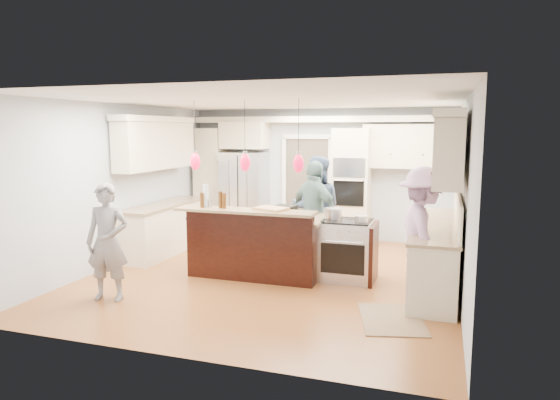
{
  "coord_description": "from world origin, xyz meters",
  "views": [
    {
      "loc": [
        2.45,
        -7.19,
        2.26
      ],
      "look_at": [
        0.0,
        0.35,
        1.15
      ],
      "focal_mm": 32.0,
      "sensor_mm": 36.0,
      "label": 1
    }
  ],
  "objects_px": {
    "island_range": "(349,250)",
    "person_far_left": "(316,208)",
    "person_bar_end": "(107,242)",
    "kitchen_island": "(260,243)",
    "refrigerator": "(244,194)"
  },
  "relations": [
    {
      "from": "refrigerator",
      "to": "person_bar_end",
      "type": "bearing_deg",
      "value": -92.46
    },
    {
      "from": "refrigerator",
      "to": "kitchen_island",
      "type": "height_order",
      "value": "refrigerator"
    },
    {
      "from": "kitchen_island",
      "to": "island_range",
      "type": "height_order",
      "value": "kitchen_island"
    },
    {
      "from": "kitchen_island",
      "to": "person_bar_end",
      "type": "bearing_deg",
      "value": -129.52
    },
    {
      "from": "person_bar_end",
      "to": "kitchen_island",
      "type": "bearing_deg",
      "value": 38.25
    },
    {
      "from": "island_range",
      "to": "person_far_left",
      "type": "height_order",
      "value": "person_far_left"
    },
    {
      "from": "kitchen_island",
      "to": "refrigerator",
      "type": "bearing_deg",
      "value": 116.89
    },
    {
      "from": "person_bar_end",
      "to": "refrigerator",
      "type": "bearing_deg",
      "value": 75.31
    },
    {
      "from": "refrigerator",
      "to": "person_far_left",
      "type": "xyz_separation_m",
      "value": [
        1.95,
        -1.48,
        0.01
      ]
    },
    {
      "from": "refrigerator",
      "to": "person_bar_end",
      "type": "relative_size",
      "value": 1.14
    },
    {
      "from": "kitchen_island",
      "to": "person_bar_end",
      "type": "xyz_separation_m",
      "value": [
        -1.49,
        -1.81,
        0.3
      ]
    },
    {
      "from": "person_bar_end",
      "to": "person_far_left",
      "type": "relative_size",
      "value": 0.87
    },
    {
      "from": "refrigerator",
      "to": "kitchen_island",
      "type": "xyz_separation_m",
      "value": [
        1.3,
        -2.57,
        -0.41
      ]
    },
    {
      "from": "kitchen_island",
      "to": "person_bar_end",
      "type": "distance_m",
      "value": 2.36
    },
    {
      "from": "kitchen_island",
      "to": "person_far_left",
      "type": "bearing_deg",
      "value": 59.14
    }
  ]
}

